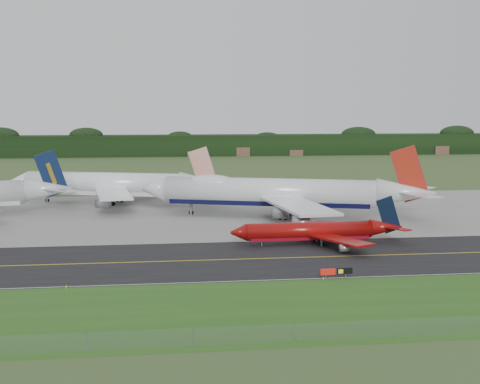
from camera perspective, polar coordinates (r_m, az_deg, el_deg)
name	(u,v)px	position (r m, az deg, el deg)	size (l,w,h in m)	color
ground	(273,254)	(127.08, 2.87, -5.27)	(600.00, 600.00, 0.00)	#3D5327
grass_verge	(318,308)	(93.92, 6.69, -9.76)	(400.00, 30.00, 0.01)	#24591A
taxiway	(277,258)	(123.23, 3.20, -5.65)	(400.00, 32.00, 0.02)	black
apron	(239,213)	(176.67, -0.05, -1.76)	(400.00, 78.00, 0.01)	gray
taxiway_centreline	(277,258)	(123.23, 3.20, -5.65)	(400.00, 0.40, 0.00)	gold
taxiway_edge_line	(295,279)	(108.45, 4.70, -7.42)	(400.00, 0.25, 0.00)	silver
perimeter_fence	(345,331)	(81.64, 8.95, -11.61)	(320.00, 0.10, 320.00)	slate
horizon_treeline	(192,146)	(397.14, -4.12, 3.92)	(700.00, 25.00, 12.00)	black
jet_ba_747	(279,193)	(167.98, 3.35, -0.05)	(72.29, 58.34, 18.66)	silver
jet_red_737	(319,231)	(136.11, 6.73, -3.33)	(35.64, 29.15, 9.65)	maroon
jet_star_tail	(114,185)	(195.14, -10.67, 0.62)	(62.74, 51.16, 16.90)	white
taxiway_sign	(336,272)	(109.03, 8.23, -6.73)	(5.34, 0.52, 1.78)	slate
edge_marker_left	(66,287)	(106.05, -14.60, -7.85)	(0.16, 0.16, 0.50)	yellow
edge_marker_center	(323,278)	(108.45, 7.14, -7.34)	(0.16, 0.16, 0.50)	yellow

